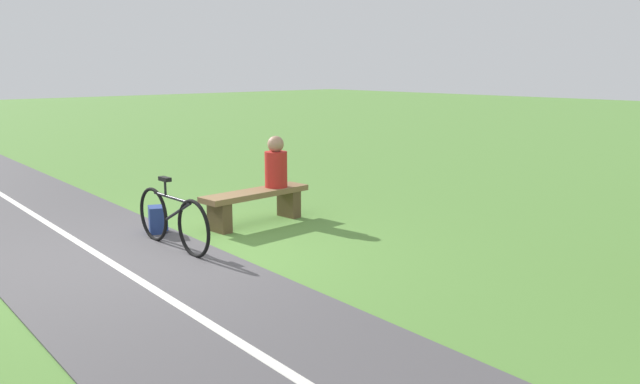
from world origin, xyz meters
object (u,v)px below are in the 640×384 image
bench (256,201)px  backpack (157,220)px  bicycle (173,220)px  person_seated (276,164)px

bench → backpack: bench is taller
backpack → bench: bearing=161.4°
bicycle → backpack: bearing=165.5°
backpack → person_seated: bearing=166.2°
bench → person_seated: size_ratio=2.31×
bicycle → bench: bearing=104.2°
bicycle → backpack: (-0.22, -0.81, -0.19)m
person_seated → bicycle: bearing=8.2°
bench → bicycle: size_ratio=1.02×
bench → person_seated: 0.62m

